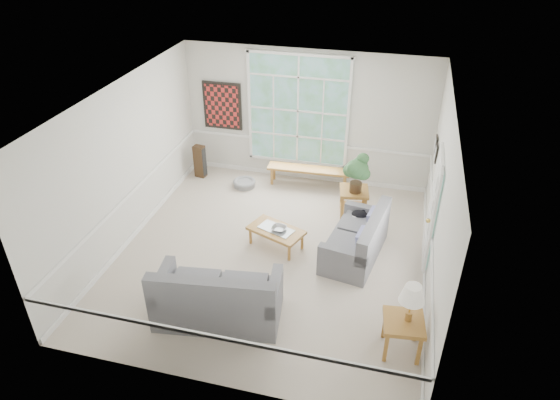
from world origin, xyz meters
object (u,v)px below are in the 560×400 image
object	(u,v)px
loveseat_front	(218,290)
coffee_table	(276,238)
side_table	(402,336)
end_table	(353,202)
loveseat_right	(355,235)

from	to	relation	value
loveseat_front	coffee_table	distance (m)	2.05
loveseat_front	side_table	xyz separation A→B (m)	(2.79, -0.02, -0.23)
loveseat_front	end_table	bearing A→B (deg)	56.85
coffee_table	side_table	xyz separation A→B (m)	(2.38, -2.00, 0.10)
side_table	end_table	bearing A→B (deg)	108.04
end_table	coffee_table	bearing A→B (deg)	-130.33
loveseat_right	loveseat_front	bearing A→B (deg)	-122.06
coffee_table	loveseat_front	bearing A→B (deg)	-80.30
loveseat_right	end_table	size ratio (longest dim) A/B	2.87
loveseat_front	end_table	xyz separation A→B (m)	(1.65, 3.46, -0.23)
coffee_table	end_table	size ratio (longest dim) A/B	1.78
side_table	coffee_table	bearing A→B (deg)	139.97
loveseat_front	end_table	world-z (taller)	loveseat_front
loveseat_right	coffee_table	xyz separation A→B (m)	(-1.45, -0.09, -0.26)
loveseat_front	coffee_table	world-z (taller)	loveseat_front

